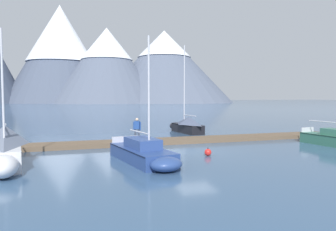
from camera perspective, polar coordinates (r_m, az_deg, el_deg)
ground_plane at (r=20.37m, az=5.15°, el=-6.58°), size 700.00×700.00×0.00m
mountain_central_massif at (r=213.64m, az=-19.31°, el=11.29°), size 68.87×68.87×62.51m
mountain_shoulder_ridge at (r=196.20m, az=-11.24°, el=9.37°), size 70.49×70.49×46.32m
mountain_east_summit at (r=209.85m, az=-0.70°, el=9.24°), size 91.95×91.95×48.26m
dock at (r=24.04m, az=1.45°, el=-4.69°), size 28.73×2.32×0.30m
sailboat_nearest_berth at (r=17.79m, az=-27.99°, el=-5.31°), size 2.38×6.46×6.83m
sailboat_second_berth at (r=16.81m, az=-4.38°, el=-6.96°), size 2.90×6.37×6.70m
sailboat_mid_dock_port at (r=30.88m, az=3.34°, el=-1.75°), size 2.10×5.89×8.73m
person_on_dock at (r=22.94m, az=-5.77°, el=-2.28°), size 0.54×0.37×1.69m
mooring_buoy_channel_marker at (r=18.79m, az=7.41°, el=-6.78°), size 0.42×0.42×0.50m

